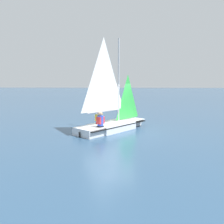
% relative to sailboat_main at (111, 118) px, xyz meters
% --- Properties ---
extents(ground_plane, '(260.00, 260.00, 0.00)m').
position_rel_sailboat_main_xyz_m(ground_plane, '(0.03, 0.04, -0.68)').
color(ground_plane, '#2D4C6B').
extents(sailboat_main, '(3.76, 4.33, 4.94)m').
position_rel_sailboat_main_xyz_m(sailboat_main, '(0.00, 0.00, 0.00)').
color(sailboat_main, silver).
rests_on(sailboat_main, ground_plane).
extents(sailor_helm, '(0.42, 0.43, 1.16)m').
position_rel_sailboat_main_xyz_m(sailor_helm, '(-0.64, -0.28, -0.06)').
color(sailor_helm, black).
rests_on(sailor_helm, ground_plane).
extents(sailor_crew, '(0.42, 0.43, 1.16)m').
position_rel_sailboat_main_xyz_m(sailor_crew, '(-0.44, -1.13, -0.06)').
color(sailor_crew, black).
rests_on(sailor_crew, ground_plane).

